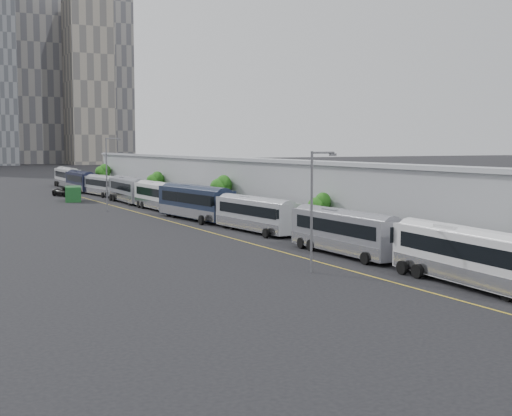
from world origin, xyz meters
TOP-DOWN VIEW (x-y plane):
  - sidewalk at (9.00, 55.00)m, footprint 10.00×170.00m
  - lane_line at (-1.50, 55.00)m, footprint 0.12×160.00m
  - depot at (12.99, 55.00)m, footprint 12.45×160.40m
  - bus_2 at (2.02, 32.62)m, footprint 3.41×12.73m
  - bus_3 at (2.15, 46.29)m, footprint 2.79×12.46m
  - bus_4 at (2.61, 62.67)m, footprint 3.40×12.40m
  - bus_5 at (1.71, 76.29)m, footprint 4.16×14.09m
  - bus_6 at (2.14, 89.84)m, footprint 2.88×12.93m
  - bus_7 at (2.13, 103.53)m, footprint 3.20×13.38m
  - bus_8 at (2.49, 119.33)m, footprint 3.43×12.16m
  - bus_9 at (1.74, 131.57)m, footprint 2.94×13.18m
  - bus_10 at (2.64, 146.56)m, footprint 3.23×13.89m
  - tree_2 at (5.75, 55.95)m, footprint 2.09×2.09m
  - tree_3 at (5.52, 77.59)m, footprint 2.56×2.56m
  - tree_4 at (5.59, 101.40)m, footprint 2.42×2.42m
  - tree_5 at (5.33, 129.52)m, footprint 2.61×2.61m
  - street_lamp_near at (-4.14, 40.93)m, footprint 2.04×0.22m
  - street_lamp_far at (-4.43, 91.30)m, footprint 2.04×0.22m
  - shipping_container at (-4.67, 110.20)m, footprint 3.50×5.78m
  - suv at (-3.47, 121.10)m, footprint 3.86×5.86m

SIDE VIEW (x-z plane):
  - lane_line at x=-1.50m, z-range 0.00..0.02m
  - sidewalk at x=9.00m, z-range 0.00..0.12m
  - suv at x=-3.47m, z-range 0.00..1.50m
  - shipping_container at x=-4.67m, z-range 0.00..2.29m
  - bus_8 at x=2.49m, z-range -0.27..3.23m
  - bus_4 at x=2.61m, z-range -0.28..3.30m
  - bus_3 at x=2.15m, z-range -0.28..3.35m
  - bus_2 at x=2.02m, z-range -0.29..3.39m
  - bus_6 at x=2.14m, z-range -0.29..3.47m
  - bus_9 at x=1.74m, z-range -0.30..3.55m
  - bus_7 at x=2.13m, z-range -0.30..3.58m
  - bus_10 at x=2.64m, z-range -0.31..3.72m
  - bus_5 at x=1.71m, z-range -0.31..3.74m
  - tree_2 at x=5.75m, z-range 0.99..5.10m
  - tree_4 at x=5.59m, z-range 1.08..5.68m
  - depot at x=12.99m, z-range -0.09..7.11m
  - tree_3 at x=5.52m, z-range 1.23..6.26m
  - tree_5 at x=5.33m, z-range 1.23..6.33m
  - street_lamp_near at x=-4.14m, z-range 0.68..9.10m
  - street_lamp_far at x=-4.43m, z-range 0.70..10.38m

